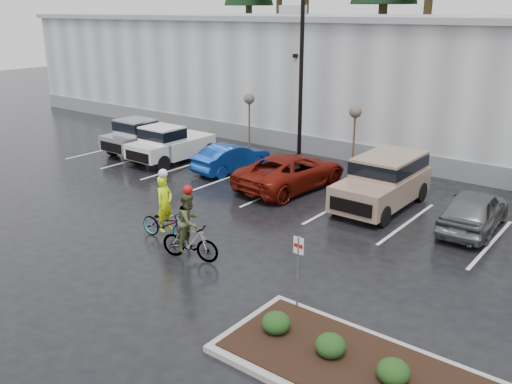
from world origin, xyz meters
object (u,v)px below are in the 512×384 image
Objects in this scene: pickup_white at (176,142)px; car_grey at (474,210)px; car_red at (291,171)px; cyclist_hivis at (166,218)px; sapling_mid at (355,115)px; suv_tan at (382,183)px; sapling_west at (249,102)px; car_blue at (232,158)px; pickup_silver at (149,134)px; fire_lane_sign at (298,265)px; lamppost at (302,51)px; cyclist_olive at (190,233)px.

pickup_white is 15.22m from car_grey.
cyclist_hivis reaches higher than car_red.
sapling_mid is 5.58m from suv_tan.
sapling_west reaches higher than car_blue.
cyclist_hivis is (-4.43, -7.45, -0.26)m from suv_tan.
car_grey is 1.74× the size of cyclist_hivis.
sapling_mid is at bearing 18.92° from pickup_silver.
car_blue is (6.11, -0.12, -0.30)m from pickup_silver.
sapling_mid is 8.42m from car_grey.
suv_tan reaches higher than pickup_silver.
sapling_mid is at bearing -133.67° from car_blue.
fire_lane_sign reaches higher than suv_tan.
lamppost is at bearing -120.07° from car_blue.
cyclist_hivis is (9.71, -7.83, -0.21)m from pickup_silver.
lamppost reaches higher than car_grey.
sapling_west is 1.45× the size of fire_lane_sign.
pickup_white is at bearing -151.36° from lamppost.
pickup_silver is 1.18× the size of car_grey.
car_blue is at bearing 137.63° from fire_lane_sign.
sapling_mid is at bearing 21.80° from lamppost.
pickup_white is at bearing 38.60° from cyclist_hivis.
car_grey is at bearing -52.94° from cyclist_olive.
car_grey is 10.93m from cyclist_hivis.
sapling_mid is 0.62× the size of pickup_silver.
fire_lane_sign is 0.50× the size of car_grey.
car_blue is 0.73× the size of car_red.
sapling_west is at bearing 165.96° from lamppost.
sapling_mid reaches higher than pickup_white.
lamppost reaches higher than suv_tan.
cyclist_olive is at bearing -36.39° from pickup_silver.
car_grey is at bearing -18.03° from lamppost.
car_red is 7.86m from car_grey.
car_blue is at bearing 19.62° from cyclist_hivis.
car_grey is at bearing -30.19° from sapling_mid.
car_blue is (1.91, -3.78, -2.05)m from sapling_west.
suv_tan is at bearing -4.02° from car_grey.
fire_lane_sign is 18.43m from pickup_silver.
fire_lane_sign is at bearing -113.26° from cyclist_olive.
pickup_silver is 2.58m from pickup_white.
sapling_west is at bearing 68.03° from pickup_white.
lamppost is at bearing -21.04° from car_grey.
fire_lane_sign reaches higher than pickup_white.
sapling_west is 0.62× the size of pickup_white.
car_red is at bearing -2.47° from car_grey.
car_grey is 10.19m from cyclist_olive.
pickup_silver is 1.00× the size of pickup_white.
car_red is (-0.78, -4.19, -1.95)m from sapling_mid.
pickup_silver is 1.02× the size of suv_tan.
lamppost is at bearing 152.83° from suv_tan.
lamppost is at bearing 28.64° from pickup_white.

